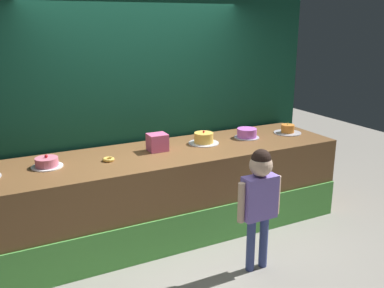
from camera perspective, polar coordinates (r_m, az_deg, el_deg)
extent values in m
plane|color=gray|center=(4.55, -1.42, -14.26)|extent=(12.00, 12.00, 0.00)
cube|color=brown|center=(4.75, -4.13, -6.56)|extent=(4.11, 1.01, 0.94)
cube|color=#59B24C|center=(4.44, -1.38, -11.96)|extent=(4.11, 0.02, 0.42)
cube|color=#144C38|center=(5.03, -7.07, 5.51)|extent=(4.56, 0.08, 2.77)
cylinder|color=#3F4C8C|center=(4.17, 7.87, -13.24)|extent=(0.08, 0.08, 0.53)
cylinder|color=#3F4C8C|center=(4.25, 9.56, -12.73)|extent=(0.08, 0.08, 0.53)
cube|color=#8C72D8|center=(4.00, 9.01, -7.05)|extent=(0.33, 0.15, 0.41)
cylinder|color=beige|center=(3.90, 6.61, -7.83)|extent=(0.07, 0.07, 0.38)
cylinder|color=beige|center=(4.12, 11.26, -6.70)|extent=(0.07, 0.07, 0.38)
sphere|color=beige|center=(3.89, 9.22, -2.80)|extent=(0.21, 0.21, 0.21)
sphere|color=black|center=(3.87, 9.26, -1.98)|extent=(0.18, 0.18, 0.18)
cube|color=#E05F98|center=(4.64, -4.66, 0.23)|extent=(0.21, 0.18, 0.19)
torus|color=#F2BF4C|center=(4.38, -11.13, -2.04)|extent=(0.12, 0.12, 0.03)
cylinder|color=white|center=(4.36, -18.83, -2.86)|extent=(0.30, 0.30, 0.01)
cylinder|color=pink|center=(4.35, -18.89, -2.28)|extent=(0.22, 0.22, 0.08)
sphere|color=red|center=(4.33, -18.96, -1.55)|extent=(0.03, 0.03, 0.03)
cylinder|color=silver|center=(4.91, 1.57, 0.14)|extent=(0.35, 0.35, 0.01)
cylinder|color=#F2BF4C|center=(4.90, 1.58, 0.86)|extent=(0.22, 0.22, 0.12)
sphere|color=red|center=(4.88, 1.59, 1.67)|extent=(0.03, 0.03, 0.03)
cylinder|color=silver|center=(5.19, 7.34, 0.89)|extent=(0.30, 0.30, 0.01)
cylinder|color=#CC66D8|center=(5.18, 7.36, 1.51)|extent=(0.24, 0.24, 0.10)
cylinder|color=silver|center=(5.49, 12.66, 1.48)|extent=(0.34, 0.34, 0.01)
cylinder|color=orange|center=(5.48, 12.70, 2.04)|extent=(0.16, 0.16, 0.10)
cone|color=#F2E566|center=(5.47, 12.74, 2.70)|extent=(0.02, 0.02, 0.03)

